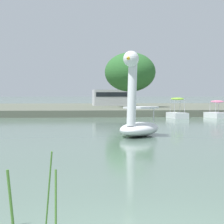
# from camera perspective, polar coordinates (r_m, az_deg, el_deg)

# --- Properties ---
(shore_bank_far) EXTENTS (126.53, 25.33, 0.56)m
(shore_bank_far) POSITION_cam_1_polar(r_m,az_deg,el_deg) (46.81, -4.11, 0.46)
(shore_bank_far) COLOR #5B6051
(shore_bank_far) RESTS_ON ground_plane
(swan_boat) EXTENTS (2.73, 3.33, 3.70)m
(swan_boat) POSITION_cam_1_polar(r_m,az_deg,el_deg) (19.00, 3.45, -0.74)
(swan_boat) COLOR white
(swan_boat) RESTS_ON ground_plane
(pedal_boat_lime) EXTENTS (1.37, 2.25, 1.59)m
(pedal_boat_lime) POSITION_cam_1_polar(r_m,az_deg,el_deg) (33.71, 8.66, -0.01)
(pedal_boat_lime) COLOR white
(pedal_boat_lime) RESTS_ON ground_plane
(pedal_boat_pink) EXTENTS (1.65, 2.31, 1.37)m
(pedal_boat_pink) POSITION_cam_1_polar(r_m,az_deg,el_deg) (34.66, 13.78, -0.12)
(pedal_boat_pink) COLOR white
(pedal_boat_pink) RESTS_ON ground_plane
(tree_sapling_by_fence) EXTENTS (6.67, 6.42, 5.43)m
(tree_sapling_by_fence) POSITION_cam_1_polar(r_m,az_deg,el_deg) (42.73, 2.40, 5.32)
(tree_sapling_by_fence) COLOR brown
(tree_sapling_by_fence) RESTS_ON shore_bank_far
(parked_van) EXTENTS (4.58, 2.18, 1.80)m
(parked_van) POSITION_cam_1_polar(r_m,az_deg,el_deg) (48.57, 0.07, 2.02)
(parked_van) COLOR silver
(parked_van) RESTS_ON shore_bank_far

